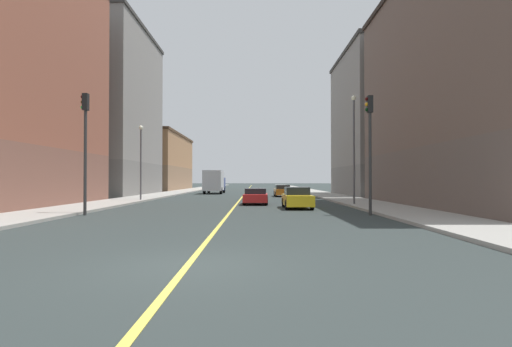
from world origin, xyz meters
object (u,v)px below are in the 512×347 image
(building_right_distant, at_px, (155,162))
(car_red, at_px, (256,196))
(building_right_midblock, at_px, (106,112))
(car_orange, at_px, (283,191))
(car_yellow, at_px, (297,198))
(street_lamp_right_near, at_px, (141,154))
(building_left_mid, at_px, (385,124))
(traffic_light_left_near, at_px, (370,138))
(building_left_near, at_px, (482,85))
(street_lamp_left_near, at_px, (354,139))
(box_truck, at_px, (215,182))
(traffic_light_right_near, at_px, (85,137))

(building_right_distant, distance_m, car_red, 45.93)
(building_right_midblock, height_order, car_orange, building_right_midblock)
(car_red, height_order, car_yellow, car_yellow)
(street_lamp_right_near, bearing_deg, car_red, -23.57)
(building_left_mid, bearing_deg, building_right_midblock, 177.98)
(traffic_light_left_near, bearing_deg, building_left_near, 31.92)
(street_lamp_left_near, bearing_deg, building_right_midblock, 141.89)
(street_lamp_left_near, distance_m, street_lamp_right_near, 18.28)
(box_truck, bearing_deg, building_right_distant, 125.12)
(building_left_near, bearing_deg, box_truck, 126.90)
(building_left_mid, height_order, car_yellow, building_left_mid)
(building_left_mid, height_order, building_right_distant, building_left_mid)
(traffic_light_left_near, height_order, traffic_light_right_near, traffic_light_right_near)
(traffic_light_left_near, relative_size, traffic_light_right_near, 0.98)
(car_red, bearing_deg, traffic_light_left_near, -57.46)
(building_right_distant, relative_size, street_lamp_left_near, 3.04)
(building_left_near, distance_m, traffic_light_right_near, 25.34)
(building_right_midblock, bearing_deg, traffic_light_left_near, -48.56)
(traffic_light_right_near, xyz_separation_m, car_orange, (12.07, 24.04, -3.51))
(car_red, xyz_separation_m, car_yellow, (2.73, -4.36, 0.06))
(building_right_distant, relative_size, car_red, 5.91)
(building_right_distant, height_order, street_lamp_left_near, building_right_distant)
(street_lamp_right_near, bearing_deg, traffic_light_right_near, -85.95)
(building_left_mid, distance_m, traffic_light_left_near, 28.25)
(building_left_mid, bearing_deg, street_lamp_right_near, -153.85)
(building_right_midblock, xyz_separation_m, street_lamp_left_near, (25.33, -19.86, -5.24))
(traffic_light_right_near, height_order, box_truck, traffic_light_right_near)
(building_right_midblock, height_order, traffic_light_right_near, building_right_midblock)
(building_right_distant, relative_size, traffic_light_left_near, 3.73)
(car_red, bearing_deg, box_truck, 103.22)
(car_yellow, bearing_deg, building_right_midblock, 133.13)
(building_left_mid, height_order, street_lamp_left_near, building_left_mid)
(building_right_distant, height_order, box_truck, building_right_distant)
(traffic_light_right_near, bearing_deg, building_left_near, 13.22)
(street_lamp_left_near, height_order, box_truck, street_lamp_left_near)
(building_right_midblock, distance_m, box_truck, 16.31)
(building_left_mid, xyz_separation_m, traffic_light_right_near, (-24.34, -26.36, -4.30))
(traffic_light_left_near, height_order, car_yellow, traffic_light_left_near)
(traffic_light_left_near, relative_size, car_orange, 1.50)
(traffic_light_left_near, distance_m, box_truck, 35.64)
(building_right_midblock, xyz_separation_m, car_yellow, (20.96, -22.37, -9.41))
(box_truck, bearing_deg, traffic_light_left_near, -70.75)
(building_left_near, xyz_separation_m, building_left_mid, (0.00, 20.64, 0.21))
(car_red, relative_size, car_orange, 0.95)
(building_left_near, height_order, street_lamp_right_near, building_left_near)
(traffic_light_right_near, bearing_deg, building_right_midblock, 108.38)
(building_left_near, height_order, car_red, building_left_near)
(traffic_light_right_near, bearing_deg, street_lamp_right_near, 94.05)
(building_left_mid, relative_size, building_right_midblock, 0.84)
(building_left_mid, bearing_deg, car_red, -132.21)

